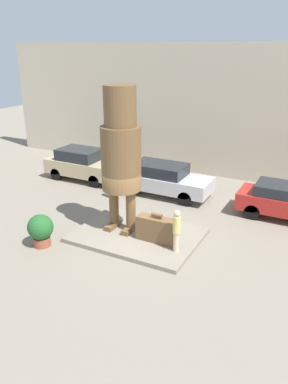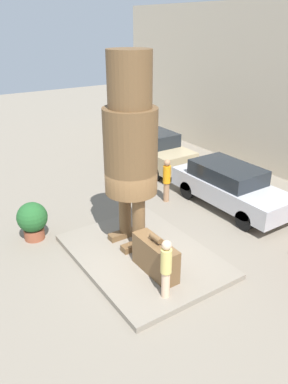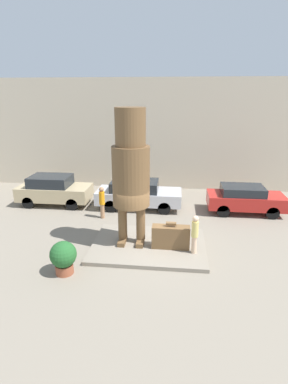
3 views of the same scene
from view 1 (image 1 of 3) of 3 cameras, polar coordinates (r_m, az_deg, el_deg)
ground_plane at (r=14.86m, az=-0.96°, el=-6.82°), size 60.00×60.00×0.00m
pedestal at (r=14.82m, az=-0.96°, el=-6.55°), size 4.78×3.51×0.16m
building_backdrop at (r=21.57m, az=10.56°, el=11.96°), size 28.00×0.60×7.24m
statue_figure at (r=14.00m, az=-3.54°, el=6.50°), size 1.51×1.51×5.60m
giant_suitcase at (r=14.02m, az=1.96°, el=-5.70°), size 1.55×0.49×1.15m
tourist at (r=13.21m, az=4.99°, el=-5.64°), size 0.27×0.27×1.60m
parked_car_tan at (r=21.17m, az=-9.37°, el=4.28°), size 4.16×1.83×1.72m
parked_car_silver at (r=18.68m, az=2.86°, el=2.07°), size 4.76×1.82×1.60m
parked_car_red at (r=17.18m, az=20.77°, el=-1.26°), size 4.05×1.71×1.52m
planter_pot at (r=14.44m, az=-15.48°, el=-5.49°), size 0.96×0.96×1.25m
worker_hivis at (r=18.02m, az=-4.17°, el=1.58°), size 0.29×0.29×1.71m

